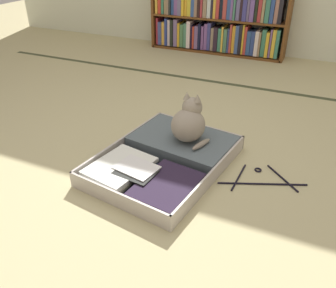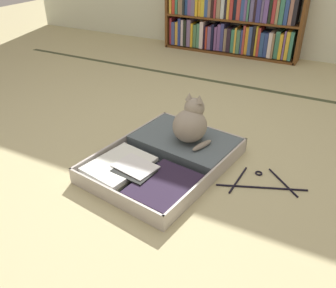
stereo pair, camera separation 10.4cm
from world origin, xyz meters
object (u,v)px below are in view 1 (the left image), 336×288
at_px(bookshelf, 217,20).
at_px(open_suitcase, 167,157).
at_px(black_cat, 189,123).
at_px(clothes_hanger, 261,179).

xyz_separation_m(bookshelf, open_suitcase, (0.43, -2.28, -0.31)).
distance_m(bookshelf, black_cat, 2.17).
height_order(bookshelf, black_cat, bookshelf).
relative_size(bookshelf, clothes_hanger, 3.36).
relative_size(bookshelf, black_cat, 5.24).
bearing_deg(clothes_hanger, open_suitcase, -173.76).
height_order(bookshelf, open_suitcase, bookshelf).
distance_m(bookshelf, open_suitcase, 2.34).
bearing_deg(bookshelf, clothes_hanger, -66.65).
relative_size(open_suitcase, black_cat, 3.26).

